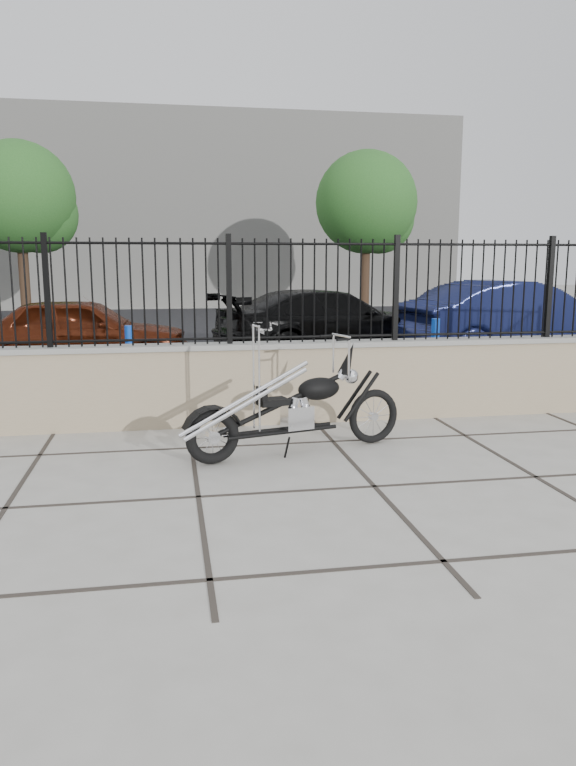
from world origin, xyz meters
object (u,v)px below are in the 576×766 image
at_px(car_red, 82,332).
at_px(car_blue, 514,319).
at_px(chopper_motorcycle, 293,388).
at_px(car_black, 328,323).

xyz_separation_m(car_red, car_blue, (8.32, -0.11, 0.12)).
distance_m(car_red, car_blue, 8.32).
distance_m(chopper_motorcycle, car_black, 7.10).
relative_size(chopper_motorcycle, car_black, 0.48).
relative_size(car_red, car_blue, 0.82).
bearing_deg(car_red, chopper_motorcycle, -152.28).
bearing_deg(car_blue, car_black, 70.65).
bearing_deg(chopper_motorcycle, car_blue, 32.49).
height_order(car_red, car_blue, car_blue).
xyz_separation_m(car_black, car_blue, (3.63, -0.73, 0.09)).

